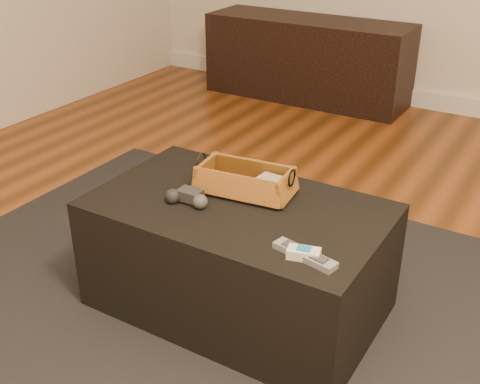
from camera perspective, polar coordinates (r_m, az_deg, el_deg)
The scene contains 11 objects.
floor at distance 2.10m, azimuth 3.60°, elevation -14.89°, with size 5.00×5.50×0.01m, color brown.
baseboard at distance 4.40m, azimuth 20.74°, elevation 7.58°, with size 5.00×0.04×0.12m, color white.
media_cabinet at distance 4.44m, azimuth 6.40°, elevation 12.40°, with size 1.46×0.45×0.57m, color black.
area_rug at distance 2.24m, azimuth -0.85°, elevation -11.34°, with size 2.60×2.00×0.01m, color black.
ottoman at distance 2.15m, azimuth -0.18°, elevation -6.10°, with size 1.00×0.60×0.42m, color black.
tv_remote at distance 2.10m, azimuth -0.08°, elevation 0.44°, with size 0.18×0.04×0.02m, color black.
cloth_bundle at distance 2.09m, azimuth 3.05°, elevation 0.73°, with size 0.09×0.06×0.05m, color tan.
wicker_basket at distance 2.10m, azimuth 0.49°, elevation 0.96°, with size 0.36×0.22×0.12m.
game_controller at distance 2.03m, azimuth -4.97°, elevation -0.51°, with size 0.16×0.09×0.05m.
silver_remote at distance 1.76m, azimuth 6.16°, elevation -5.92°, with size 0.21×0.09×0.02m.
cream_gadget at distance 1.75m, azimuth 6.06°, elevation -5.81°, with size 0.10×0.07×0.04m.
Camera 1 is at (0.70, -1.40, 1.39)m, focal length 45.00 mm.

